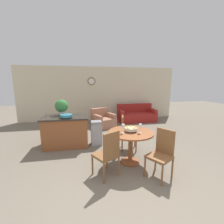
{
  "coord_description": "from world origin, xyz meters",
  "views": [
    {
      "loc": [
        -0.78,
        -2.11,
        1.87
      ],
      "look_at": [
        0.07,
        2.51,
        0.97
      ],
      "focal_mm": 24.0,
      "sensor_mm": 36.0,
      "label": 1
    }
  ],
  "objects_px": {
    "dining_chair_near_right": "(162,151)",
    "wine_glass_right": "(140,126)",
    "couch": "(136,115)",
    "dining_chair_far_side": "(126,131)",
    "trash_bin": "(96,133)",
    "armchair": "(103,121)",
    "dining_table": "(131,139)",
    "dining_chair_near_left": "(108,152)",
    "fruit_bowl": "(131,129)",
    "wine_glass_left": "(123,126)",
    "potted_plant": "(62,106)",
    "kitchen_island": "(66,131)",
    "teal_bowl": "(66,116)"
  },
  "relations": [
    {
      "from": "dining_chair_far_side",
      "to": "wine_glass_left",
      "type": "bearing_deg",
      "value": -6.6
    },
    {
      "from": "wine_glass_left",
      "to": "armchair",
      "type": "height_order",
      "value": "wine_glass_left"
    },
    {
      "from": "couch",
      "to": "dining_chair_far_side",
      "type": "bearing_deg",
      "value": -115.26
    },
    {
      "from": "trash_bin",
      "to": "dining_chair_far_side",
      "type": "bearing_deg",
      "value": -31.2
    },
    {
      "from": "dining_table",
      "to": "trash_bin",
      "type": "height_order",
      "value": "dining_table"
    },
    {
      "from": "dining_chair_far_side",
      "to": "potted_plant",
      "type": "height_order",
      "value": "potted_plant"
    },
    {
      "from": "dining_chair_near_right",
      "to": "potted_plant",
      "type": "distance_m",
      "value": 3.19
    },
    {
      "from": "couch",
      "to": "armchair",
      "type": "distance_m",
      "value": 1.92
    },
    {
      "from": "dining_table",
      "to": "armchair",
      "type": "bearing_deg",
      "value": 94.67
    },
    {
      "from": "dining_chair_near_right",
      "to": "wine_glass_right",
      "type": "distance_m",
      "value": 0.69
    },
    {
      "from": "dining_chair_far_side",
      "to": "couch",
      "type": "distance_m",
      "value": 3.43
    },
    {
      "from": "fruit_bowl",
      "to": "potted_plant",
      "type": "height_order",
      "value": "potted_plant"
    },
    {
      "from": "trash_bin",
      "to": "armchair",
      "type": "xyz_separation_m",
      "value": [
        0.45,
        1.9,
        -0.09
      ]
    },
    {
      "from": "dining_chair_far_side",
      "to": "armchair",
      "type": "height_order",
      "value": "dining_chair_far_side"
    },
    {
      "from": "dining_chair_near_right",
      "to": "dining_table",
      "type": "bearing_deg",
      "value": 5.97
    },
    {
      "from": "dining_chair_near_left",
      "to": "fruit_bowl",
      "type": "bearing_deg",
      "value": 6.0
    },
    {
      "from": "teal_bowl",
      "to": "potted_plant",
      "type": "distance_m",
      "value": 0.53
    },
    {
      "from": "fruit_bowl",
      "to": "dining_table",
      "type": "bearing_deg",
      "value": -130.48
    },
    {
      "from": "teal_bowl",
      "to": "dining_chair_near_right",
      "type": "bearing_deg",
      "value": -41.33
    },
    {
      "from": "wine_glass_right",
      "to": "armchair",
      "type": "xyz_separation_m",
      "value": [
        -0.43,
        3.28,
        -0.65
      ]
    },
    {
      "from": "fruit_bowl",
      "to": "wine_glass_left",
      "type": "xyz_separation_m",
      "value": [
        -0.21,
        -0.07,
        0.09
      ]
    },
    {
      "from": "wine_glass_right",
      "to": "potted_plant",
      "type": "xyz_separation_m",
      "value": [
        -1.92,
        1.73,
        0.25
      ]
    },
    {
      "from": "teal_bowl",
      "to": "couch",
      "type": "bearing_deg",
      "value": 41.45
    },
    {
      "from": "dining_chair_far_side",
      "to": "trash_bin",
      "type": "distance_m",
      "value": 0.97
    },
    {
      "from": "dining_chair_near_left",
      "to": "dining_chair_far_side",
      "type": "distance_m",
      "value": 1.41
    },
    {
      "from": "fruit_bowl",
      "to": "wine_glass_left",
      "type": "distance_m",
      "value": 0.24
    },
    {
      "from": "kitchen_island",
      "to": "couch",
      "type": "relative_size",
      "value": 0.72
    },
    {
      "from": "kitchen_island",
      "to": "armchair",
      "type": "bearing_deg",
      "value": 52.59
    },
    {
      "from": "armchair",
      "to": "wine_glass_left",
      "type": "bearing_deg",
      "value": -114.33
    },
    {
      "from": "couch",
      "to": "armchair",
      "type": "height_order",
      "value": "couch"
    },
    {
      "from": "potted_plant",
      "to": "couch",
      "type": "xyz_separation_m",
      "value": [
        3.26,
        2.27,
        -0.89
      ]
    },
    {
      "from": "kitchen_island",
      "to": "couch",
      "type": "xyz_separation_m",
      "value": [
        3.13,
        2.49,
        -0.17
      ]
    },
    {
      "from": "dining_table",
      "to": "dining_chair_near_left",
      "type": "height_order",
      "value": "dining_chair_near_left"
    },
    {
      "from": "teal_bowl",
      "to": "trash_bin",
      "type": "xyz_separation_m",
      "value": [
        0.85,
        0.09,
        -0.6
      ]
    },
    {
      "from": "fruit_bowl",
      "to": "wine_glass_left",
      "type": "relative_size",
      "value": 1.36
    },
    {
      "from": "dining_table",
      "to": "couch",
      "type": "relative_size",
      "value": 0.57
    },
    {
      "from": "dining_chair_far_side",
      "to": "trash_bin",
      "type": "xyz_separation_m",
      "value": [
        -0.81,
        0.49,
        -0.16
      ]
    },
    {
      "from": "teal_bowl",
      "to": "armchair",
      "type": "xyz_separation_m",
      "value": [
        1.3,
        1.99,
        -0.69
      ]
    },
    {
      "from": "wine_glass_right",
      "to": "potted_plant",
      "type": "relative_size",
      "value": 0.43
    },
    {
      "from": "wine_glass_left",
      "to": "kitchen_island",
      "type": "height_order",
      "value": "wine_glass_left"
    },
    {
      "from": "teal_bowl",
      "to": "trash_bin",
      "type": "distance_m",
      "value": 1.04
    },
    {
      "from": "dining_table",
      "to": "wine_glass_right",
      "type": "bearing_deg",
      "value": -35.36
    },
    {
      "from": "wine_glass_right",
      "to": "couch",
      "type": "bearing_deg",
      "value": 71.39
    },
    {
      "from": "trash_bin",
      "to": "couch",
      "type": "distance_m",
      "value": 3.45
    },
    {
      "from": "fruit_bowl",
      "to": "wine_glass_right",
      "type": "bearing_deg",
      "value": -35.81
    },
    {
      "from": "fruit_bowl",
      "to": "wine_glass_right",
      "type": "height_order",
      "value": "wine_glass_right"
    },
    {
      "from": "wine_glass_left",
      "to": "wine_glass_right",
      "type": "relative_size",
      "value": 1.0
    },
    {
      "from": "dining_chair_near_right",
      "to": "armchair",
      "type": "bearing_deg",
      "value": -20.03
    },
    {
      "from": "wine_glass_right",
      "to": "potted_plant",
      "type": "bearing_deg",
      "value": 137.87
    },
    {
      "from": "dining_table",
      "to": "armchair",
      "type": "relative_size",
      "value": 0.95
    }
  ]
}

